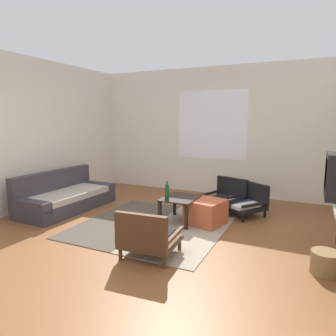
{
  "coord_description": "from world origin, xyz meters",
  "views": [
    {
      "loc": [
        1.95,
        -3.33,
        1.6
      ],
      "look_at": [
        -0.01,
        0.84,
        0.87
      ],
      "focal_mm": 32.6,
      "sensor_mm": 36.0,
      "label": 1
    }
  ],
  "objects_px": {
    "ottoman_orange": "(206,212)",
    "wicker_basket": "(325,263)",
    "couch": "(65,198)",
    "coffee_table": "(180,202)",
    "glass_bottle": "(167,191)",
    "armchair_by_window": "(226,197)",
    "armchair_corner": "(247,202)",
    "armchair_striped_foreground": "(148,237)"
  },
  "relations": [
    {
      "from": "coffee_table",
      "to": "armchair_striped_foreground",
      "type": "height_order",
      "value": "armchair_striped_foreground"
    },
    {
      "from": "armchair_striped_foreground",
      "to": "ottoman_orange",
      "type": "height_order",
      "value": "armchair_striped_foreground"
    },
    {
      "from": "couch",
      "to": "wicker_basket",
      "type": "bearing_deg",
      "value": -8.54
    },
    {
      "from": "armchair_by_window",
      "to": "armchair_corner",
      "type": "bearing_deg",
      "value": -18.96
    },
    {
      "from": "armchair_striped_foreground",
      "to": "ottoman_orange",
      "type": "distance_m",
      "value": 1.42
    },
    {
      "from": "couch",
      "to": "ottoman_orange",
      "type": "height_order",
      "value": "couch"
    },
    {
      "from": "armchair_by_window",
      "to": "armchair_corner",
      "type": "relative_size",
      "value": 0.99
    },
    {
      "from": "armchair_by_window",
      "to": "wicker_basket",
      "type": "relative_size",
      "value": 2.71
    },
    {
      "from": "armchair_by_window",
      "to": "wicker_basket",
      "type": "height_order",
      "value": "armchair_by_window"
    },
    {
      "from": "armchair_by_window",
      "to": "ottoman_orange",
      "type": "height_order",
      "value": "armchair_by_window"
    },
    {
      "from": "armchair_striped_foreground",
      "to": "glass_bottle",
      "type": "bearing_deg",
      "value": 104.6
    },
    {
      "from": "coffee_table",
      "to": "wicker_basket",
      "type": "relative_size",
      "value": 2.16
    },
    {
      "from": "coffee_table",
      "to": "couch",
      "type": "bearing_deg",
      "value": -174.12
    },
    {
      "from": "armchair_corner",
      "to": "ottoman_orange",
      "type": "distance_m",
      "value": 0.88
    },
    {
      "from": "couch",
      "to": "coffee_table",
      "type": "distance_m",
      "value": 2.17
    },
    {
      "from": "coffee_table",
      "to": "ottoman_orange",
      "type": "relative_size",
      "value": 1.24
    },
    {
      "from": "ottoman_orange",
      "to": "wicker_basket",
      "type": "height_order",
      "value": "ottoman_orange"
    },
    {
      "from": "armchair_striped_foreground",
      "to": "armchair_by_window",
      "type": "bearing_deg",
      "value": 81.72
    },
    {
      "from": "wicker_basket",
      "to": "couch",
      "type": "bearing_deg",
      "value": 171.46
    },
    {
      "from": "armchair_corner",
      "to": "glass_bottle",
      "type": "xyz_separation_m",
      "value": [
        -1.03,
        -0.98,
        0.29
      ]
    },
    {
      "from": "coffee_table",
      "to": "glass_bottle",
      "type": "relative_size",
      "value": 2.32
    },
    {
      "from": "armchair_by_window",
      "to": "ottoman_orange",
      "type": "distance_m",
      "value": 0.88
    },
    {
      "from": "coffee_table",
      "to": "armchair_corner",
      "type": "height_order",
      "value": "armchair_corner"
    },
    {
      "from": "wicker_basket",
      "to": "armchair_striped_foreground",
      "type": "bearing_deg",
      "value": -165.97
    },
    {
      "from": "ottoman_orange",
      "to": "glass_bottle",
      "type": "relative_size",
      "value": 1.88
    },
    {
      "from": "coffee_table",
      "to": "armchair_striped_foreground",
      "type": "xyz_separation_m",
      "value": [
        0.15,
        -1.31,
        -0.07
      ]
    },
    {
      "from": "ottoman_orange",
      "to": "glass_bottle",
      "type": "xyz_separation_m",
      "value": [
        -0.54,
        -0.24,
        0.33
      ]
    },
    {
      "from": "ottoman_orange",
      "to": "couch",
      "type": "bearing_deg",
      "value": -173.12
    },
    {
      "from": "ottoman_orange",
      "to": "glass_bottle",
      "type": "distance_m",
      "value": 0.68
    },
    {
      "from": "armchair_by_window",
      "to": "ottoman_orange",
      "type": "bearing_deg",
      "value": -95.79
    },
    {
      "from": "couch",
      "to": "armchair_by_window",
      "type": "height_order",
      "value": "couch"
    },
    {
      "from": "armchair_striped_foreground",
      "to": "wicker_basket",
      "type": "relative_size",
      "value": 2.27
    },
    {
      "from": "armchair_striped_foreground",
      "to": "armchair_corner",
      "type": "distance_m",
      "value": 2.26
    },
    {
      "from": "couch",
      "to": "glass_bottle",
      "type": "relative_size",
      "value": 6.53
    },
    {
      "from": "ottoman_orange",
      "to": "coffee_table",
      "type": "bearing_deg",
      "value": -167.72
    },
    {
      "from": "coffee_table",
      "to": "ottoman_orange",
      "type": "distance_m",
      "value": 0.42
    },
    {
      "from": "armchair_corner",
      "to": "ottoman_orange",
      "type": "height_order",
      "value": "armchair_corner"
    },
    {
      "from": "coffee_table",
      "to": "ottoman_orange",
      "type": "bearing_deg",
      "value": 12.28
    },
    {
      "from": "coffee_table",
      "to": "armchair_by_window",
      "type": "xyz_separation_m",
      "value": [
        0.48,
        0.96,
        -0.08
      ]
    },
    {
      "from": "armchair_striped_foreground",
      "to": "glass_bottle",
      "type": "height_order",
      "value": "glass_bottle"
    },
    {
      "from": "couch",
      "to": "armchair_corner",
      "type": "bearing_deg",
      "value": 19.05
    },
    {
      "from": "coffee_table",
      "to": "wicker_basket",
      "type": "xyz_separation_m",
      "value": [
        2.01,
        -0.85,
        -0.21
      ]
    }
  ]
}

